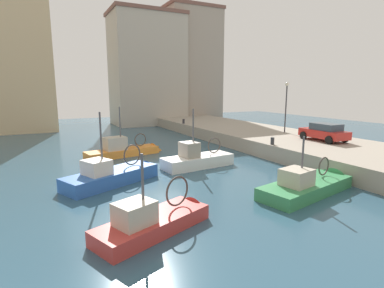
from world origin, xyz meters
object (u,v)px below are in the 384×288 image
object	(u,v)px
fishing_boat_red	(160,225)
fishing_boat_blue	(116,180)
fishing_boat_white	(201,164)
quay_streetlamp	(286,99)
mooring_bollard_north	(184,121)
parked_car_red	(324,132)
fishing_boat_orange	(126,153)
mooring_bollard_mid	(272,141)
fishing_boat_green	(310,190)

from	to	relation	value
fishing_boat_red	fishing_boat_blue	bearing A→B (deg)	91.25
fishing_boat_white	quay_streetlamp	distance (m)	12.86
mooring_bollard_north	quay_streetlamp	bearing A→B (deg)	-63.55
fishing_boat_blue	mooring_bollard_north	size ratio (longest dim) A/B	11.89
parked_car_red	fishing_boat_blue	bearing A→B (deg)	179.20
quay_streetlamp	parked_car_red	bearing A→B (deg)	-97.72
fishing_boat_orange	mooring_bollard_mid	world-z (taller)	fishing_boat_orange
mooring_bollard_north	fishing_boat_white	bearing A→B (deg)	-110.78
fishing_boat_white	fishing_boat_orange	bearing A→B (deg)	122.91
parked_car_red	mooring_bollard_north	size ratio (longest dim) A/B	7.22
fishing_boat_white	fishing_boat_orange	distance (m)	7.05
mooring_bollard_mid	mooring_bollard_north	bearing A→B (deg)	90.00
fishing_boat_red	mooring_bollard_mid	xyz separation A→B (m)	(11.89, 7.10, 1.34)
fishing_boat_orange	mooring_bollard_north	distance (m)	13.50
fishing_boat_blue	fishing_boat_orange	size ratio (longest dim) A/B	0.95
mooring_bollard_north	quay_streetlamp	distance (m)	13.03
fishing_boat_orange	mooring_bollard_north	world-z (taller)	fishing_boat_orange
mooring_bollard_mid	parked_car_red	bearing A→B (deg)	-6.67
parked_car_red	fishing_boat_orange	bearing A→B (deg)	153.69
parked_car_red	fishing_boat_white	bearing A→B (deg)	173.18
fishing_boat_red	mooring_bollard_mid	size ratio (longest dim) A/B	10.37
mooring_bollard_mid	mooring_bollard_north	size ratio (longest dim) A/B	1.00
fishing_boat_blue	fishing_boat_green	world-z (taller)	fishing_boat_blue
fishing_boat_red	mooring_bollard_mid	distance (m)	13.92
fishing_boat_red	quay_streetlamp	size ratio (longest dim) A/B	1.18
fishing_boat_orange	fishing_boat_green	xyz separation A→B (m)	(6.38, -13.32, -0.07)
fishing_boat_blue	mooring_bollard_north	distance (m)	20.34
fishing_boat_blue	parked_car_red	xyz separation A→B (m)	(16.98, -0.24, 1.82)
fishing_boat_white	quay_streetlamp	world-z (taller)	quay_streetlamp
mooring_bollard_north	fishing_boat_orange	bearing A→B (deg)	-135.79
fishing_boat_green	parked_car_red	world-z (taller)	fishing_boat_green
fishing_boat_blue	quay_streetlamp	size ratio (longest dim) A/B	1.35
fishing_boat_blue	mooring_bollard_mid	size ratio (longest dim) A/B	11.89
fishing_boat_white	mooring_bollard_north	distance (m)	16.41
fishing_boat_white	mooring_bollard_north	bearing A→B (deg)	69.22
fishing_boat_white	mooring_bollard_mid	xyz separation A→B (m)	(5.80, -0.71, 1.34)
fishing_boat_orange	fishing_boat_green	world-z (taller)	fishing_boat_orange
fishing_boat_red	mooring_bollard_north	bearing A→B (deg)	62.77
fishing_boat_green	mooring_bollard_mid	xyz separation A→B (m)	(3.25, 6.69, 1.37)
fishing_boat_red	quay_streetlamp	world-z (taller)	quay_streetlamp
parked_car_red	fishing_boat_red	bearing A→B (deg)	-158.80
mooring_bollard_mid	quay_streetlamp	size ratio (longest dim) A/B	0.11
fishing_boat_blue	parked_car_red	distance (m)	17.08
fishing_boat_green	quay_streetlamp	bearing A→B (deg)	51.85
mooring_bollard_mid	mooring_bollard_north	distance (m)	16.00
fishing_boat_green	fishing_boat_red	distance (m)	8.65
fishing_boat_white	quay_streetlamp	bearing A→B (deg)	18.96
mooring_bollard_mid	quay_streetlamp	bearing A→B (deg)	39.40
fishing_boat_red	mooring_bollard_mid	world-z (taller)	fishing_boat_red
fishing_boat_white	fishing_boat_green	xyz separation A→B (m)	(2.55, -7.40, -0.02)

